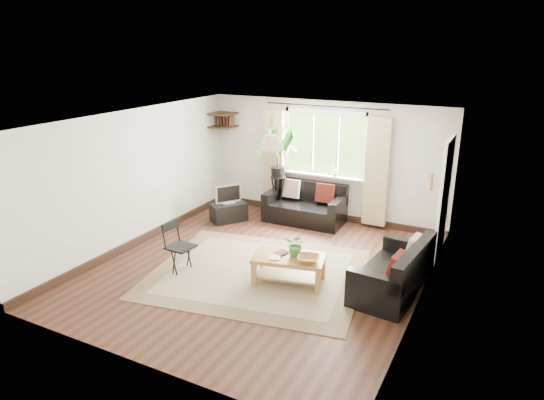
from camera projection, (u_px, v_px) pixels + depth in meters
The scene contains 24 objects.
floor at pixel (261, 269), 7.81m from camera, with size 5.50×5.50×0.00m, color black.
ceiling at pixel (259, 120), 7.06m from camera, with size 5.50×5.50×0.00m, color white.
wall_back at pixel (325, 161), 9.76m from camera, with size 5.00×0.02×2.40m, color beige.
wall_front at pixel (136, 269), 5.11m from camera, with size 5.00×0.02×2.40m, color beige.
wall_left at pixel (135, 178), 8.52m from camera, with size 0.02×5.50×2.40m, color beige.
wall_right at pixel (427, 225), 6.35m from camera, with size 0.02×5.50×2.40m, color beige.
rug at pixel (258, 273), 7.65m from camera, with size 3.23×2.77×0.02m, color #BCAC92.
window at pixel (325, 144), 9.62m from camera, with size 2.50×0.16×2.16m, color white, non-canonical shape.
door at pixel (444, 202), 7.86m from camera, with size 0.06×0.96×2.06m, color silver.
corner_shelf at pixel (223, 120), 10.31m from camera, with size 0.50×0.50×0.34m, color black, non-canonical shape.
pendant_lamp at pixel (272, 139), 7.51m from camera, with size 0.36×0.36×0.54m, color beige, non-canonical shape.
wall_sconce at pixel (430, 179), 6.46m from camera, with size 0.12×0.12×0.28m, color beige, non-canonical shape.
sofa_back at pixel (305, 204), 9.74m from camera, with size 1.58×0.79×0.74m, color black, non-canonical shape.
sofa_right at pixel (392, 269), 6.98m from camera, with size 0.78×1.55×0.73m, color black, non-canonical shape.
coffee_table at pixel (289, 269), 7.30m from camera, with size 1.06×0.58×0.43m, color olive, non-canonical shape.
table_plant at pixel (296, 245), 7.19m from camera, with size 0.32×0.28×0.36m, color #3D712D.
bowl at pixel (308, 259), 7.05m from camera, with size 0.34×0.34×0.08m, color #A56F39.
book_a at pixel (270, 257), 7.20m from camera, with size 0.16×0.22×0.02m, color white.
book_b at pixel (277, 251), 7.38m from camera, with size 0.16×0.22×0.02m, color #512B20.
tv_stand at pixel (229, 212), 9.83m from camera, with size 0.70×0.39×0.38m, color black.
tv at pixel (228, 194), 9.71m from camera, with size 0.54×0.18×0.41m, color #A5A5AA, non-canonical shape.
palm_stand at pixel (278, 173), 9.85m from camera, with size 0.73×0.73×1.88m, color black, non-canonical shape.
folding_chair at pixel (181, 248), 7.60m from camera, with size 0.42×0.42×0.81m, color black, non-canonical shape.
sill_plant at pixel (335, 170), 9.59m from camera, with size 0.14×0.10×0.27m, color #2D6023.
Camera 1 is at (3.39, -6.21, 3.49)m, focal length 32.00 mm.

